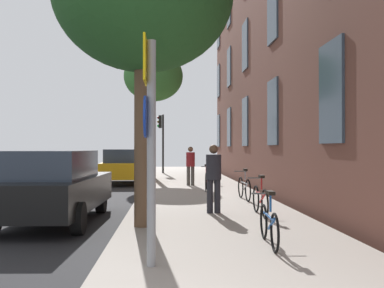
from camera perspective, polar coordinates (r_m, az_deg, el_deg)
The scene contains 15 objects.
ground_plane at distance 17.02m, azimuth -11.33°, elevation -6.24°, with size 41.80×41.80×0.00m, color #332D28.
road_asphalt at distance 17.44m, azimuth -18.22°, elevation -6.07°, with size 7.00×38.00×0.01m, color #232326.
sidewalk at distance 16.88m, azimuth 0.58°, elevation -6.09°, with size 4.20×38.00×0.12m, color #9E9389.
sign_post at distance 5.68m, azimuth -5.74°, elevation 1.64°, with size 0.16×0.60×3.04m.
traffic_light at distance 26.83m, azimuth -4.13°, elevation 1.49°, with size 0.43×0.24×3.68m.
tree_far at distance 22.63m, azimuth -5.20°, elevation 8.97°, with size 3.10×3.10×6.66m.
bicycle_0 at distance 7.06m, azimuth 10.29°, elevation -10.52°, with size 0.42×1.59×0.89m.
bicycle_1 at distance 10.06m, azimuth 9.16°, elevation -7.38°, with size 0.42×1.65×0.95m.
bicycle_2 at distance 13.02m, azimuth 7.03°, elevation -5.83°, with size 0.42×1.65×0.95m.
bicycle_3 at distance 15.87m, azimuth 1.92°, elevation -4.86°, with size 0.42×1.73×0.97m.
bicycle_4 at distance 18.90m, azimuth 2.92°, elevation -4.15°, with size 0.42×1.76×0.98m.
pedestrian_0 at distance 10.29m, azimuth 2.92°, elevation -4.03°, with size 0.50×0.50×1.65m.
pedestrian_1 at distance 17.86m, azimuth -0.20°, elevation -2.60°, with size 0.48×0.48×1.63m.
car_0 at distance 10.02m, azimuth -18.06°, elevation -5.36°, with size 1.97×4.45×1.62m.
car_1 at distance 20.26m, azimuth -9.39°, elevation -2.94°, with size 1.92×4.30×1.62m.
Camera 1 is at (-0.02, -1.77, 1.69)m, focal length 39.72 mm.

